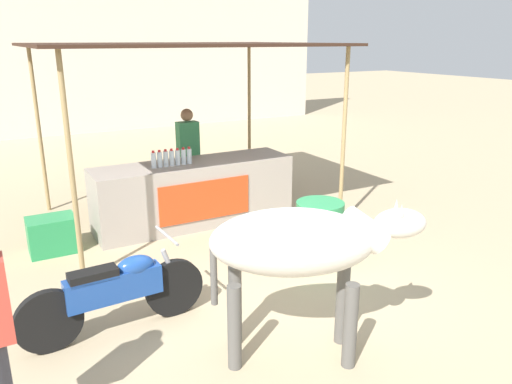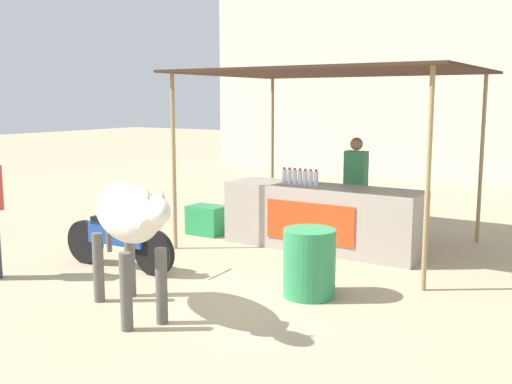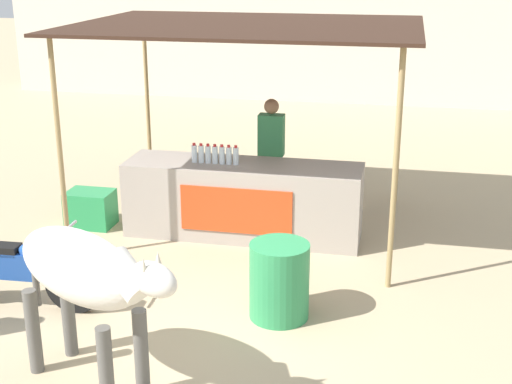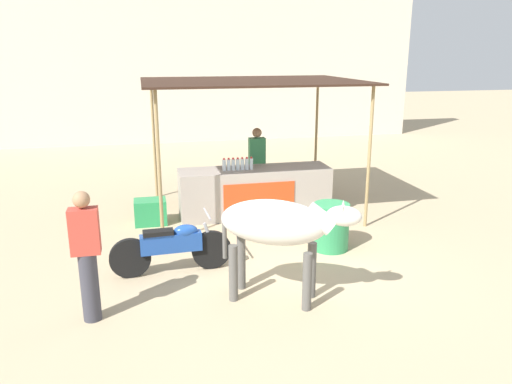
{
  "view_description": "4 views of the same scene",
  "coord_description": "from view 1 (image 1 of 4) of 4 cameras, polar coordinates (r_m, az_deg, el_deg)",
  "views": [
    {
      "loc": [
        -2.7,
        -4.55,
        2.71
      ],
      "look_at": [
        0.41,
        1.02,
        0.75
      ],
      "focal_mm": 35.0,
      "sensor_mm": 36.0,
      "label": 1
    },
    {
      "loc": [
        3.83,
        -5.78,
        2.24
      ],
      "look_at": [
        -0.37,
        0.94,
        1.01
      ],
      "focal_mm": 42.0,
      "sensor_mm": 36.0,
      "label": 2
    },
    {
      "loc": [
        1.94,
        -6.17,
        3.51
      ],
      "look_at": [
        0.36,
        1.26,
        0.92
      ],
      "focal_mm": 50.0,
      "sensor_mm": 36.0,
      "label": 3
    },
    {
      "loc": [
        -2.12,
        -7.19,
        3.21
      ],
      "look_at": [
        -0.22,
        1.11,
        0.79
      ],
      "focal_mm": 35.0,
      "sensor_mm": 36.0,
      "label": 4
    }
  ],
  "objects": [
    {
      "name": "ground_plane",
      "position": [
        5.95,
        1.37,
        -10.04
      ],
      "size": [
        60.0,
        60.0,
        0.0
      ],
      "primitive_type": "plane",
      "color": "tan"
    },
    {
      "name": "building_wall_far",
      "position": [
        15.88,
        -20.28,
        16.92
      ],
      "size": [
        16.0,
        0.5,
        5.88
      ],
      "primitive_type": "cube",
      "color": "beige",
      "rests_on": "ground"
    },
    {
      "name": "stall_counter",
      "position": [
        7.61,
        -7.03,
        -0.11
      ],
      "size": [
        3.0,
        0.82,
        0.96
      ],
      "color": "#9E9389",
      "rests_on": "ground"
    },
    {
      "name": "stall_awning",
      "position": [
        7.55,
        -8.53,
        15.68
      ],
      "size": [
        4.2,
        3.2,
        2.66
      ],
      "color": "#382319",
      "rests_on": "ground"
    },
    {
      "name": "water_bottle_row",
      "position": [
        7.29,
        -9.61,
        3.87
      ],
      "size": [
        0.61,
        0.07,
        0.25
      ],
      "color": "silver",
      "rests_on": "stall_counter"
    },
    {
      "name": "vendor_behind_counter",
      "position": [
        8.26,
        -7.72,
        3.9
      ],
      "size": [
        0.34,
        0.22,
        1.65
      ],
      "color": "#383842",
      "rests_on": "ground"
    },
    {
      "name": "cooler_box",
      "position": [
        7.13,
        -22.26,
        -4.55
      ],
      "size": [
        0.6,
        0.44,
        0.48
      ],
      "primitive_type": "cube",
      "color": "#268C4C",
      "rests_on": "ground"
    },
    {
      "name": "water_barrel",
      "position": [
        6.33,
        7.24,
        -4.56
      ],
      "size": [
        0.6,
        0.6,
        0.79
      ],
      "primitive_type": "cylinder",
      "color": "#2D8C51",
      "rests_on": "ground"
    },
    {
      "name": "cow",
      "position": [
        4.23,
        5.04,
        -6.35
      ],
      "size": [
        1.78,
        1.18,
        1.44
      ],
      "color": "silver",
      "rests_on": "ground"
    },
    {
      "name": "motorcycle_parked",
      "position": [
        5.0,
        -15.63,
        -10.81
      ],
      "size": [
        1.8,
        0.55,
        0.9
      ],
      "color": "black",
      "rests_on": "ground"
    }
  ]
}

